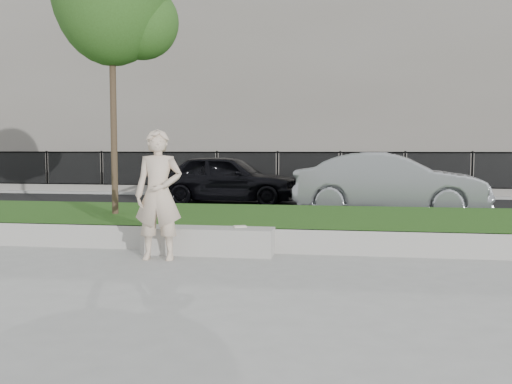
% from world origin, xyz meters
% --- Properties ---
extents(ground, '(90.00, 90.00, 0.00)m').
position_xyz_m(ground, '(0.00, 0.00, 0.00)').
color(ground, gray).
rests_on(ground, ground).
extents(grass_bank, '(34.00, 4.00, 0.40)m').
position_xyz_m(grass_bank, '(0.00, 3.00, 0.20)').
color(grass_bank, '#15330C').
rests_on(grass_bank, ground).
extents(grass_kerb, '(34.00, 0.08, 0.40)m').
position_xyz_m(grass_kerb, '(0.00, 1.04, 0.20)').
color(grass_kerb, '#9B9991').
rests_on(grass_kerb, ground).
extents(street, '(34.00, 7.00, 0.04)m').
position_xyz_m(street, '(0.00, 8.50, 0.02)').
color(street, black).
rests_on(street, ground).
extents(far_pavement, '(34.00, 3.00, 0.12)m').
position_xyz_m(far_pavement, '(0.00, 13.00, 0.06)').
color(far_pavement, gray).
rests_on(far_pavement, ground).
extents(iron_fence, '(32.00, 0.30, 1.50)m').
position_xyz_m(iron_fence, '(0.00, 12.00, 0.54)').
color(iron_fence, slate).
rests_on(iron_fence, far_pavement).
extents(building_facade, '(34.00, 10.00, 10.00)m').
position_xyz_m(building_facade, '(0.00, 20.00, 5.00)').
color(building_facade, slate).
rests_on(building_facade, ground).
extents(stone_bench, '(2.11, 0.53, 0.43)m').
position_xyz_m(stone_bench, '(-0.37, 0.80, 0.22)').
color(stone_bench, '#9B9991').
rests_on(stone_bench, ground).
extents(man, '(0.77, 0.54, 1.99)m').
position_xyz_m(man, '(-1.01, 0.25, 1.00)').
color(man, beige).
rests_on(man, ground).
extents(book, '(0.24, 0.21, 0.02)m').
position_xyz_m(book, '(0.13, 0.93, 0.44)').
color(book, beige).
rests_on(book, stone_bench).
extents(car_dark, '(4.52, 2.09, 1.50)m').
position_xyz_m(car_dark, '(-1.76, 8.80, 0.79)').
color(car_dark, black).
rests_on(car_dark, street).
extents(car_silver, '(4.90, 2.11, 1.57)m').
position_xyz_m(car_silver, '(2.92, 6.71, 0.82)').
color(car_silver, gray).
rests_on(car_silver, street).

